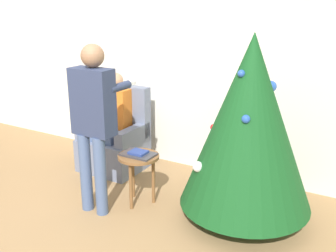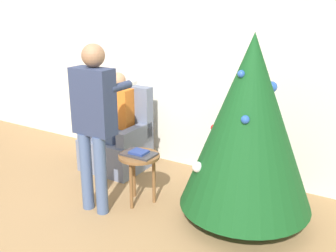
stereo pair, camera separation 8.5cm
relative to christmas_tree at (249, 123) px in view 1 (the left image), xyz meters
The scene contains 9 objects.
ground_plane 2.13m from the christmas_tree, 135.67° to the right, with size 14.00×14.00×0.00m, color #99754C.
wall_back 1.67m from the christmas_tree, 145.74° to the left, with size 8.00×0.06×2.70m.
christmas_tree is the anchor object (origin of this frame).
armchair 2.00m from the christmas_tree, 168.61° to the left, with size 0.74×0.66×1.05m.
person_seated 1.92m from the christmas_tree, 169.64° to the left, with size 0.36×0.46×1.23m.
person_standing 1.49m from the christmas_tree, 156.72° to the right, with size 0.44×0.57×1.70m.
side_stool 1.22m from the christmas_tree, 165.86° to the right, with size 0.43×0.43×0.55m.
laptop 1.18m from the christmas_tree, 165.86° to the right, with size 0.35×0.23×0.02m.
book 1.18m from the christmas_tree, 165.86° to the right, with size 0.17×0.15×0.02m.
Camera 1 is at (2.43, -2.08, 2.08)m, focal length 42.00 mm.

